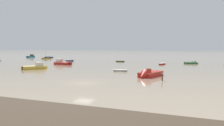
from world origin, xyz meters
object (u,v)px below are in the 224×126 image
at_px(motorboat_moored_0, 60,63).
at_px(motorboat_moored_3, 38,67).
at_px(rowboat_moored_1, 50,57).
at_px(rowboat_moored_2, 162,64).
at_px(rowboat_moored_3, 70,61).
at_px(rowboat_moored_5, 120,61).
at_px(motorboat_moored_4, 193,63).
at_px(sailboat_moored_1, 47,58).
at_px(motorboat_moored_5, 148,75).
at_px(motorboat_moored_6, 32,57).
at_px(mooring_post_near, 162,77).
at_px(rowboat_moored_4, 120,71).

relative_size(motorboat_moored_0, motorboat_moored_3, 1.04).
relative_size(rowboat_moored_1, rowboat_moored_2, 1.06).
xyz_separation_m(rowboat_moored_3, rowboat_moored_5, (17.62, 4.59, -0.05)).
height_order(motorboat_moored_4, sailboat_moored_1, sailboat_moored_1).
bearing_deg(motorboat_moored_0, rowboat_moored_2, -147.09).
distance_m(motorboat_moored_0, rowboat_moored_5, 22.00).
xyz_separation_m(motorboat_moored_3, motorboat_moored_4, (31.43, 32.11, -0.14)).
bearing_deg(rowboat_moored_5, motorboat_moored_3, -108.84).
bearing_deg(motorboat_moored_5, rowboat_moored_3, -120.37).
height_order(rowboat_moored_1, motorboat_moored_6, motorboat_moored_6).
bearing_deg(rowboat_moored_3, mooring_post_near, -128.07).
bearing_deg(rowboat_moored_5, rowboat_moored_4, -75.23).
relative_size(rowboat_moored_2, rowboat_moored_5, 1.23).
xyz_separation_m(rowboat_moored_1, rowboat_moored_4, (56.59, -50.30, -0.04)).
bearing_deg(motorboat_moored_0, rowboat_moored_5, -110.50).
bearing_deg(sailboat_moored_1, mooring_post_near, 114.04).
xyz_separation_m(motorboat_moored_0, rowboat_moored_3, (-6.11, 14.15, -0.17)).
distance_m(rowboat_moored_4, motorboat_moored_6, 84.03).
height_order(rowboat_moored_1, rowboat_moored_4, rowboat_moored_1).
distance_m(motorboat_moored_4, rowboat_moored_4, 32.29).
xyz_separation_m(motorboat_moored_5, motorboat_moored_6, (-75.28, 56.95, 0.04)).
bearing_deg(sailboat_moored_1, motorboat_moored_3, 99.52).
xyz_separation_m(motorboat_moored_0, motorboat_moored_3, (3.99, -14.48, -0.01)).
distance_m(rowboat_moored_1, motorboat_moored_6, 10.98).
height_order(motorboat_moored_3, motorboat_moored_5, motorboat_moored_3).
xyz_separation_m(motorboat_moored_0, mooring_post_near, (34.08, -22.98, 0.21)).
distance_m(motorboat_moored_4, sailboat_moored_1, 61.38).
xyz_separation_m(rowboat_moored_2, motorboat_moored_5, (3.56, -30.35, 0.13)).
xyz_separation_m(motorboat_moored_3, rowboat_moored_3, (-10.10, 28.63, -0.15)).
xyz_separation_m(rowboat_moored_1, rowboat_moored_2, (60.75, -26.94, -0.01)).
relative_size(motorboat_moored_3, motorboat_moored_4, 1.38).
bearing_deg(rowboat_moored_1, rowboat_moored_3, -47.80).
bearing_deg(rowboat_moored_1, motorboat_moored_4, -23.02).
bearing_deg(motorboat_moored_0, rowboat_moored_3, -55.61).
xyz_separation_m(sailboat_moored_1, motorboat_moored_6, (-18.80, 11.86, 0.10)).
height_order(motorboat_moored_0, motorboat_moored_5, motorboat_moored_0).
relative_size(rowboat_moored_1, motorboat_moored_5, 0.65).
relative_size(rowboat_moored_4, rowboat_moored_5, 1.00).
height_order(rowboat_moored_3, motorboat_moored_6, motorboat_moored_6).
xyz_separation_m(motorboat_moored_0, motorboat_moored_4, (35.42, 17.63, -0.16)).
relative_size(sailboat_moored_1, rowboat_moored_5, 1.61).
xyz_separation_m(rowboat_moored_4, motorboat_moored_5, (7.72, -6.99, 0.16)).
xyz_separation_m(rowboat_moored_2, motorboat_moored_6, (-71.72, 26.60, 0.17)).
height_order(motorboat_moored_4, motorboat_moored_5, motorboat_moored_5).
xyz_separation_m(rowboat_moored_2, rowboat_moored_5, (-16.00, 7.70, -0.03)).
xyz_separation_m(motorboat_moored_4, sailboat_moored_1, (-60.84, 8.16, 0.03)).
bearing_deg(rowboat_moored_1, sailboat_moored_1, -63.82).
bearing_deg(motorboat_moored_0, motorboat_moored_3, 116.43).
bearing_deg(rowboat_moored_4, motorboat_moored_0, 150.11).
distance_m(motorboat_moored_4, motorboat_moored_6, 82.11).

